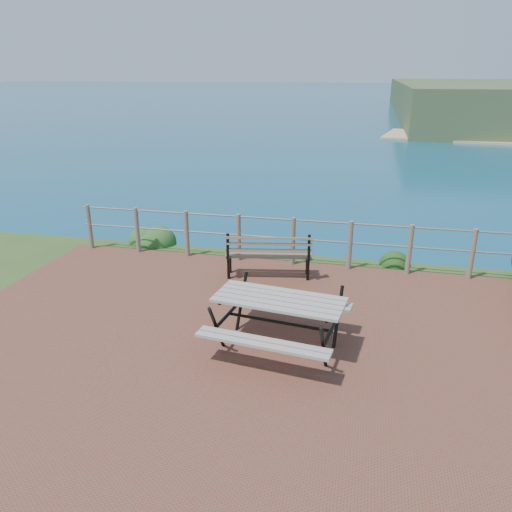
{
  "coord_description": "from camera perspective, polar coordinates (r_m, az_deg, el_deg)",
  "views": [
    {
      "loc": [
        1.41,
        -6.25,
        3.78
      ],
      "look_at": [
        -0.4,
        1.72,
        0.75
      ],
      "focal_mm": 35.0,
      "sensor_mm": 36.0,
      "label": 1
    }
  ],
  "objects": [
    {
      "name": "ocean",
      "position": [
        206.29,
        13.13,
        18.81
      ],
      "size": [
        1200.0,
        1200.0,
        0.0
      ],
      "primitive_type": "plane",
      "color": "#156882",
      "rests_on": "ground"
    },
    {
      "name": "park_bench",
      "position": [
        9.57,
        1.44,
        0.98
      ],
      "size": [
        1.69,
        0.7,
        0.93
      ],
      "rotation": [
        0.0,
        0.0,
        0.18
      ],
      "color": "brown",
      "rests_on": "ground"
    },
    {
      "name": "picnic_table",
      "position": [
        7.16,
        2.62,
        -7.01
      ],
      "size": [
        1.91,
        1.58,
        0.77
      ],
      "rotation": [
        0.0,
        0.0,
        -0.13
      ],
      "color": "#9C958C",
      "rests_on": "ground"
    },
    {
      "name": "shrub_lip_east",
      "position": [
        10.95,
        14.68,
        -0.56
      ],
      "size": [
        0.66,
        0.66,
        0.36
      ],
      "primitive_type": "ellipsoid",
      "color": "#123C12",
      "rests_on": "ground"
    },
    {
      "name": "safety_railing",
      "position": [
        10.22,
        4.24,
        1.99
      ],
      "size": [
        9.4,
        0.1,
        1.0
      ],
      "color": "#6B5B4C",
      "rests_on": "ground"
    },
    {
      "name": "shrub_lip_west",
      "position": [
        11.99,
        -11.49,
        1.53
      ],
      "size": [
        0.83,
        0.83,
        0.59
      ],
      "primitive_type": "ellipsoid",
      "color": "#2B5520",
      "rests_on": "ground"
    },
    {
      "name": "ground",
      "position": [
        7.44,
        0.1,
        -10.21
      ],
      "size": [
        10.0,
        7.0,
        0.12
      ],
      "primitive_type": "cube",
      "color": "brown",
      "rests_on": "ground"
    }
  ]
}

